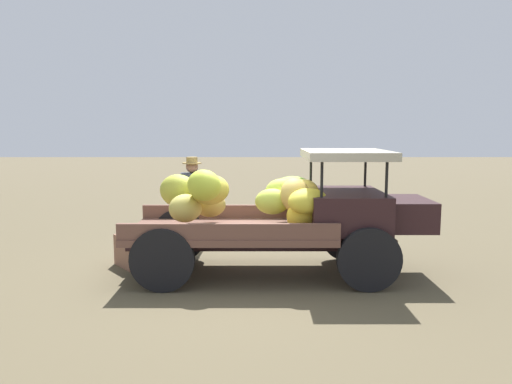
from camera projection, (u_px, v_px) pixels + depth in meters
ground_plane at (254, 274)px, 7.56m from camera, size 60.00×60.00×0.00m
truck at (291, 213)px, 7.41m from camera, size 4.50×1.76×1.88m
farmer at (194, 198)px, 8.95m from camera, size 0.53×0.47×1.69m
wooden_crate at (138, 250)px, 8.00m from camera, size 0.76×0.78×0.50m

